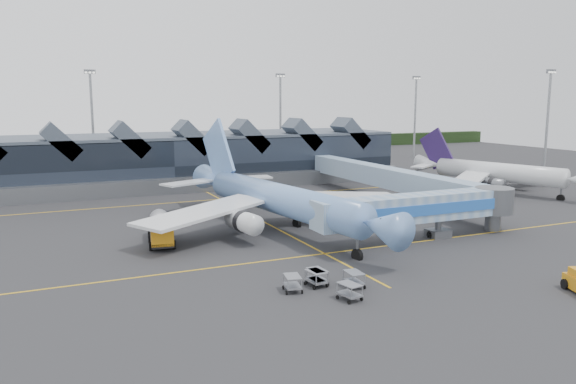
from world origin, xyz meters
name	(u,v)px	position (x,y,z in m)	size (l,w,h in m)	color
ground	(293,237)	(0.00, 0.00, 0.00)	(260.00, 260.00, 0.00)	#272729
taxi_stripes	(261,221)	(0.00, 10.00, 0.01)	(120.00, 60.00, 0.01)	gold
tree_line_far	(135,148)	(0.00, 110.00, 2.00)	(260.00, 4.00, 4.00)	black
terminal	(163,159)	(-5.07, 47.35, 4.88)	(90.00, 22.25, 12.52)	black
light_masts	(261,115)	(21.00, 62.80, 12.49)	(132.40, 42.56, 22.45)	gray
main_airliner	(275,198)	(-0.37, 4.34, 4.03)	(36.67, 42.59, 13.70)	#6FA1E2
regional_jet	(493,172)	(46.07, 15.76, 3.51)	(28.22, 31.58, 11.06)	white
jet_bridge	(431,208)	(14.34, -7.14, 3.64)	(26.85, 4.63, 5.47)	#759AC3
fuel_truck	(161,227)	(-14.68, 3.77, 1.79)	(3.87, 9.59, 3.19)	black
baggage_carts	(326,281)	(-5.26, -18.04, 0.77)	(6.85, 6.57, 1.37)	gray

